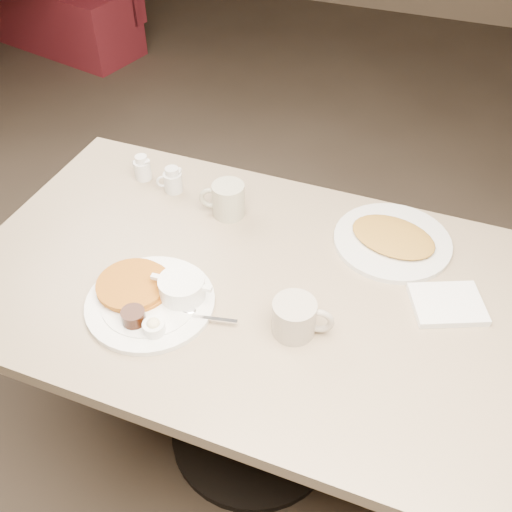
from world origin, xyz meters
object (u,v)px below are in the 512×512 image
(coffee_mug_far, at_px, (227,200))
(main_plate, at_px, (154,296))
(coffee_mug_near, at_px, (296,317))
(diner_table, at_px, (253,324))
(creamer_left, at_px, (173,180))
(creamer_right, at_px, (142,168))
(hash_plate, at_px, (393,240))

(coffee_mug_far, bearing_deg, main_plate, -94.69)
(coffee_mug_near, height_order, coffee_mug_far, coffee_mug_far)
(diner_table, xyz_separation_m, creamer_left, (-0.37, 0.27, 0.21))
(coffee_mug_far, xyz_separation_m, creamer_left, (-0.20, 0.04, -0.01))
(coffee_mug_near, xyz_separation_m, coffee_mug_far, (-0.32, 0.35, 0.00))
(main_plate, bearing_deg, creamer_right, 121.92)
(coffee_mug_near, distance_m, creamer_right, 0.76)
(creamer_left, bearing_deg, hash_plate, -0.12)
(diner_table, xyz_separation_m, main_plate, (-0.20, -0.16, 0.19))
(creamer_right, bearing_deg, hash_plate, -1.85)
(main_plate, distance_m, creamer_left, 0.46)
(diner_table, relative_size, coffee_mug_near, 9.75)
(main_plate, height_order, hash_plate, main_plate)
(coffee_mug_near, relative_size, creamer_right, 1.92)
(hash_plate, bearing_deg, coffee_mug_near, -111.37)
(creamer_left, distance_m, hash_plate, 0.67)
(main_plate, distance_m, coffee_mug_near, 0.36)
(coffee_mug_far, bearing_deg, creamer_left, 167.60)
(coffee_mug_far, bearing_deg, creamer_right, 167.87)
(diner_table, bearing_deg, creamer_left, 143.37)
(diner_table, height_order, coffee_mug_far, coffee_mug_far)
(creamer_left, bearing_deg, diner_table, -36.63)
(main_plate, bearing_deg, coffee_mug_far, 85.31)
(coffee_mug_far, distance_m, creamer_left, 0.20)
(diner_table, distance_m, coffee_mug_far, 0.36)
(creamer_right, height_order, hash_plate, creamer_right)
(coffee_mug_far, relative_size, creamer_left, 1.76)
(coffee_mug_near, xyz_separation_m, creamer_right, (-0.63, 0.41, -0.01))
(creamer_left, height_order, hash_plate, creamer_left)
(coffee_mug_near, height_order, hash_plate, coffee_mug_near)
(creamer_left, xyz_separation_m, hash_plate, (0.67, -0.00, -0.02))
(creamer_left, distance_m, creamer_right, 0.12)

